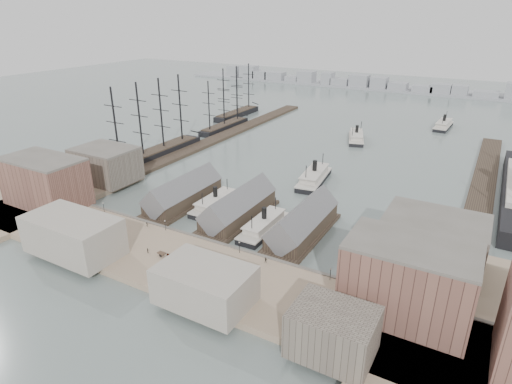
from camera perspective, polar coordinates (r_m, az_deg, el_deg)
The scene contains 41 objects.
ground at distance 149.06m, azimuth -5.73°, elevation -6.04°, with size 900.00×900.00×0.00m, color slate.
quay at distance 135.10m, azimuth -10.66°, elevation -9.17°, with size 180.00×30.00×2.00m, color #8D765E.
seawall at distance 144.86m, azimuth -6.93°, elevation -6.50°, with size 180.00×1.20×2.30m, color #59544C.
west_land at distance 209.03m, azimuth -29.32°, elevation 0.03°, with size 70.00×80.00×2.00m, color #8D765E.
west_wharf at distance 261.33m, azimuth -5.45°, elevation 7.03°, with size 10.00×220.00×1.60m, color #2D231C.
east_wharf at distance 208.07m, azimuth 27.93°, elevation 0.15°, with size 10.00×180.00×1.60m, color #2D231C.
ferry_shed_west at distance 173.48m, azimuth -9.65°, elevation -0.23°, with size 14.00×42.00×12.60m.
ferry_shed_center at distance 159.44m, azimuth -2.33°, elevation -2.05°, with size 14.00×42.00×12.60m.
ferry_shed_east at distance 148.66m, azimuth 6.25°, elevation -4.12°, with size 14.00×42.00×12.60m.
warehouse_west_front at distance 184.47m, azimuth -26.26°, elevation 1.19°, with size 32.00×18.00×18.00m, color brown.
warehouse_west_back at distance 201.97m, azimuth -19.35°, elevation 3.45°, with size 26.00×20.00×14.00m, color #60564C.
warehouse_east_front at distance 111.88m, azimuth 19.54°, elevation -11.26°, with size 30.00×18.00×19.00m, color brown.
warehouse_east_back at distance 136.03m, azimuth 22.50°, elevation -6.30°, with size 28.00×20.00×15.00m, color #60564C.
street_bldg_center at distance 113.38m, azimuth -6.83°, elevation -12.18°, with size 24.00×16.00×10.00m, color gray.
street_bldg_west at distance 144.61m, azimuth -23.18°, elevation -5.31°, with size 30.00×16.00×12.00m, color gray.
street_bldg_east at distance 99.43m, azimuth 10.20°, elevation -17.87°, with size 18.00×14.00×11.00m, color #60564C.
lamp_post_far_w at distance 170.52m, azimuth -19.68°, elevation -1.71°, with size 0.44×0.44×3.92m.
lamp_post_near_w at distance 150.55m, azimuth -12.03°, elevation -4.13°, with size 0.44×0.44×3.92m.
lamp_post_near_e at distance 134.36m, azimuth -2.24°, elevation -7.10°, with size 0.44×0.44×3.92m.
lamp_post_far_e at distance 123.45m, azimuth 9.91°, elevation -10.44°, with size 0.44×0.44×3.92m.
far_shore at distance 451.87m, azimuth 19.67°, elevation 12.98°, with size 500.00×40.00×15.72m.
ferry_docked_west at distance 169.78m, azimuth -5.40°, elevation -1.42°, with size 7.95×26.49×9.46m.
ferry_docked_east at distance 151.53m, azimuth 1.09°, elevation -4.44°, with size 8.10×27.01×9.65m.
ferry_open_near at distance 196.06m, azimuth 7.76°, elevation 2.00°, with size 12.90×31.77×11.03m.
ferry_open_mid at distance 266.04m, azimuth 13.22°, elevation 7.16°, with size 16.76×29.42×10.07m.
ferry_open_far at distance 313.82m, azimuth 23.71°, elevation 8.19°, with size 9.81×28.08×9.88m.
sailing_ship_near at distance 233.85m, azimuth -13.43°, elevation 5.14°, with size 9.89×68.17×40.68m.
sailing_ship_mid at distance 286.52m, azimuth -4.24°, elevation 8.82°, with size 8.13×46.98×33.42m.
sailing_ship_far at distance 322.71m, azimuth -2.54°, elevation 10.50°, with size 8.84×49.09×36.33m.
tram at distance 114.93m, azimuth 14.38°, elevation -14.21°, with size 4.05×10.49×3.64m.
horse_cart_left at distance 157.38m, azimuth -19.82°, elevation -4.59°, with size 4.64×1.57×1.56m.
horse_cart_center at distance 135.66m, azimuth -11.84°, elevation -8.22°, with size 4.98×1.68×1.71m.
horse_cart_right at distance 126.35m, azimuth -6.04°, elevation -10.39°, with size 4.73×3.20×1.46m.
pedestrian_0 at distance 172.68m, azimuth -21.84°, elevation -2.39°, with size 0.65×0.47×1.77m, color black.
pedestrian_1 at distance 165.07m, azimuth -22.07°, elevation -3.61°, with size 0.84×0.66×1.74m, color black.
pedestrian_2 at distance 155.50m, azimuth -14.34°, elevation -4.23°, with size 1.05×0.60×1.62m, color black.
pedestrian_3 at distance 139.29m, azimuth -14.24°, elevation -7.59°, with size 0.97×0.40×1.65m, color black.
pedestrian_4 at distance 134.28m, azimuth -9.40°, elevation -8.37°, with size 0.82×0.54×1.68m, color black.
pedestrian_5 at distance 126.96m, azimuth -8.04°, elevation -10.31°, with size 0.57×0.42×1.56m, color black.
pedestrian_6 at distance 130.27m, azimuth 1.33°, elevation -9.08°, with size 0.85×0.66×1.75m, color black.
pedestrian_7 at distance 117.19m, azimuth -1.09°, elevation -13.19°, with size 1.06×0.61×1.64m, color black.
Camera 1 is at (76.88, -105.56, 71.87)m, focal length 30.00 mm.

